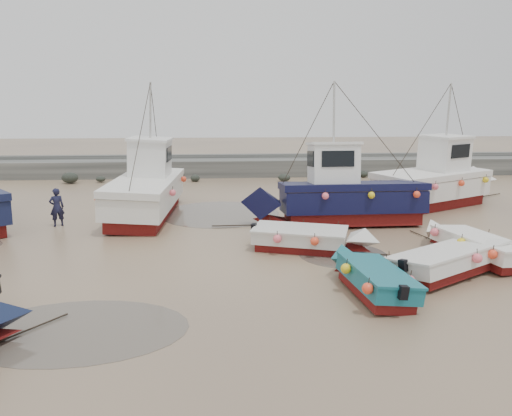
# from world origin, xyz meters

# --- Properties ---
(ground) EXTENTS (120.00, 120.00, 0.00)m
(ground) POSITION_xyz_m (0.00, 0.00, 0.00)
(ground) COLOR #99805E
(ground) RESTS_ON ground
(seawall) EXTENTS (60.00, 4.92, 1.50)m
(seawall) POSITION_xyz_m (0.05, 21.99, 0.63)
(seawall) COLOR slate
(seawall) RESTS_ON ground
(puddle_a) EXTENTS (5.41, 5.41, 0.01)m
(puddle_a) POSITION_xyz_m (-2.64, -2.76, 0.00)
(puddle_a) COLOR #564E43
(puddle_a) RESTS_ON ground
(puddle_b) EXTENTS (3.19, 3.19, 0.01)m
(puddle_b) POSITION_xyz_m (5.19, 2.73, 0.00)
(puddle_b) COLOR #564E43
(puddle_b) RESTS_ON ground
(puddle_d) EXTENTS (5.81, 5.81, 0.01)m
(puddle_d) POSITION_xyz_m (0.76, 9.64, 0.00)
(puddle_d) COLOR #564E43
(puddle_d) RESTS_ON ground
(dinghy_2) EXTENTS (1.96, 5.23, 1.43)m
(dinghy_2) POSITION_xyz_m (5.11, -0.81, 0.56)
(dinghy_2) COLOR maroon
(dinghy_2) RESTS_ON ground
(dinghy_3) EXTENTS (6.16, 4.23, 1.43)m
(dinghy_3) POSITION_xyz_m (8.42, 0.64, 0.53)
(dinghy_3) COLOR maroon
(dinghy_3) RESTS_ON ground
(dinghy_5) EXTENTS (5.56, 2.87, 1.43)m
(dinghy_5) POSITION_xyz_m (4.09, 3.30, 0.55)
(dinghy_5) COLOR maroon
(dinghy_5) RESTS_ON ground
(dinghy_6) EXTENTS (2.60, 5.84, 1.43)m
(dinghy_6) POSITION_xyz_m (9.67, 2.11, 0.55)
(dinghy_6) COLOR maroon
(dinghy_6) RESTS_ON ground
(cabin_boat_1) EXTENTS (3.38, 10.76, 6.22)m
(cabin_boat_1) POSITION_xyz_m (-2.69, 9.81, 1.32)
(cabin_boat_1) COLOR maroon
(cabin_boat_1) RESTS_ON ground
(cabin_boat_2) EXTENTS (9.39, 2.84, 6.22)m
(cabin_boat_2) POSITION_xyz_m (6.04, 7.11, 1.37)
(cabin_boat_2) COLOR maroon
(cabin_boat_2) RESTS_ON ground
(cabin_boat_3) EXTENTS (8.94, 5.91, 6.22)m
(cabin_boat_3) POSITION_xyz_m (12.19, 10.86, 1.36)
(cabin_boat_3) COLOR maroon
(cabin_boat_3) RESTS_ON ground
(person) EXTENTS (0.74, 0.65, 1.70)m
(person) POSITION_xyz_m (-6.31, 7.65, 0.00)
(person) COLOR #181932
(person) RESTS_ON ground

